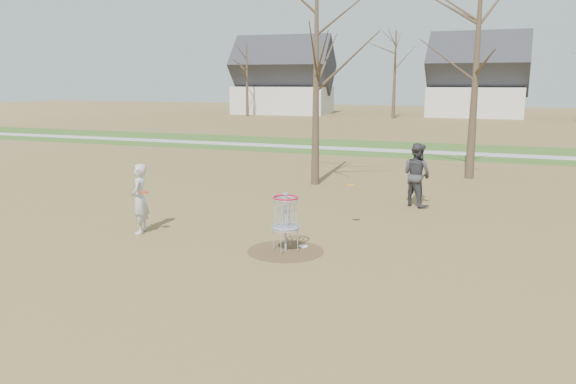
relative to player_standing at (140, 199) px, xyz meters
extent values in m
plane|color=brown|center=(4.13, -0.19, -0.91)|extent=(160.00, 160.00, 0.00)
cube|color=#2D5119|center=(4.13, 20.81, -0.91)|extent=(160.00, 8.00, 0.01)
cube|color=#9E9E99|center=(4.13, 19.81, -0.90)|extent=(160.00, 1.50, 0.01)
cylinder|color=#47331E|center=(4.13, -0.19, -0.91)|extent=(1.80, 1.80, 0.01)
imported|color=#BEBEBE|center=(0.00, 0.00, 0.00)|extent=(0.64, 0.77, 1.82)
imported|color=#38383D|center=(6.30, 5.79, 0.10)|extent=(1.24, 1.18, 2.02)
cylinder|color=white|center=(4.41, 0.26, -0.89)|extent=(0.22, 0.22, 0.02)
cylinder|color=orange|center=(5.04, 2.34, 0.28)|extent=(0.22, 0.22, 0.05)
cylinder|color=red|center=(0.32, -0.22, 0.24)|extent=(0.22, 0.22, 0.02)
cylinder|color=#9EA3AD|center=(4.13, -0.19, -0.24)|extent=(0.05, 0.05, 1.35)
cylinder|color=#9EA3AD|center=(4.13, -0.19, -0.36)|extent=(0.64, 0.64, 0.04)
torus|color=#9EA3AD|center=(4.13, -0.19, 0.34)|extent=(0.60, 0.60, 0.04)
torus|color=red|center=(4.13, -0.19, 0.37)|extent=(0.60, 0.60, 0.04)
cone|color=#382B1E|center=(2.13, 8.31, 2.84)|extent=(0.32, 0.32, 7.50)
cone|color=#382B1E|center=(7.63, 11.81, 3.34)|extent=(0.36, 0.36, 8.50)
cone|color=#382B1E|center=(-17.87, 45.81, 3.09)|extent=(0.36, 0.36, 8.00)
cone|color=#382B1E|center=(-1.87, 47.81, 3.59)|extent=(0.40, 0.40, 9.00)
cube|color=silver|center=(-15.87, 51.81, 0.69)|extent=(11.46, 7.75, 3.20)
pyramid|color=#2D2D33|center=(-15.87, 51.81, 4.07)|extent=(12.01, 7.79, 3.55)
cube|color=silver|center=(6.13, 53.81, 0.69)|extent=(10.24, 7.34, 3.20)
pyramid|color=#2D2D33|center=(6.13, 53.81, 4.07)|extent=(10.74, 7.36, 3.55)
camera|label=1|loc=(8.61, -12.00, 3.02)|focal=35.00mm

